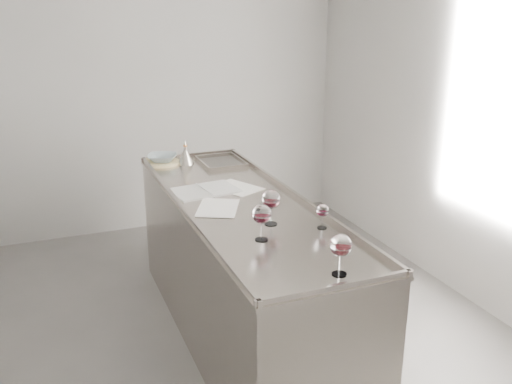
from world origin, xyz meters
name	(u,v)px	position (x,y,z in m)	size (l,w,h in m)	color
room_shell	(169,150)	(0.00, 0.00, 1.40)	(4.54, 5.04, 2.84)	#575452
counter	(242,272)	(0.50, 0.30, 0.47)	(0.77, 2.42, 0.97)	#9D948C
wine_glass_left	(262,215)	(0.40, -0.26, 1.08)	(0.10, 0.10, 0.20)	white
wine_glass_middle	(341,246)	(0.58, -0.76, 1.08)	(0.10, 0.10, 0.20)	white
wine_glass_right	(271,200)	(0.54, -0.08, 1.08)	(0.10, 0.10, 0.20)	white
wine_glass_small	(323,211)	(0.77, -0.23, 1.04)	(0.07, 0.07, 0.14)	white
notebook	(205,190)	(0.36, 0.61, 0.95)	(0.45, 0.34, 0.02)	silver
loose_paper_top	(236,187)	(0.58, 0.61, 0.94)	(0.23, 0.33, 0.00)	white
loose_paper_under	(218,208)	(0.34, 0.27, 0.94)	(0.23, 0.33, 0.00)	white
trivet	(163,163)	(0.26, 1.37, 0.95)	(0.26, 0.26, 0.02)	beige
ceramic_bowl	(162,158)	(0.26, 1.37, 0.99)	(0.22, 0.22, 0.05)	#9AADB3
wine_funnel	(186,157)	(0.42, 1.31, 1.00)	(0.13, 0.13, 0.19)	#A39B91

